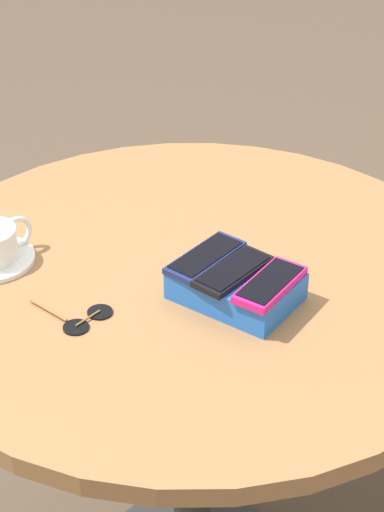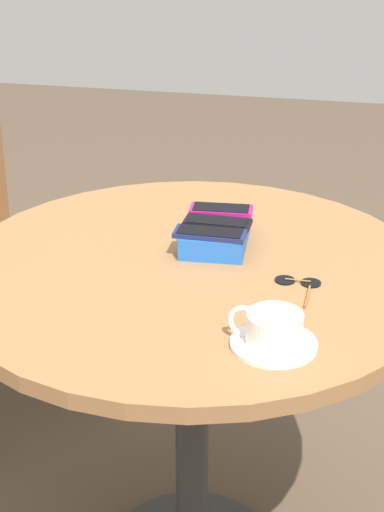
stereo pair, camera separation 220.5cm
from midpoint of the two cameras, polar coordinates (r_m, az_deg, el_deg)
round_table at (r=1.09m, az=44.97°, el=-32.36°), size 0.92×0.92×0.73m
phone_box at (r=1.01m, az=54.83°, el=-30.28°), size 0.18×0.13×0.04m
phone_magenta at (r=1.02m, az=58.99°, el=-29.72°), size 0.06×0.13×0.01m
phone_black at (r=0.99m, az=55.50°, el=-29.56°), size 0.06×0.13×0.01m
phone_navy at (r=0.97m, az=52.18°, el=-28.90°), size 0.05×0.14×0.01m
sunglasses at (r=0.88m, az=46.42°, el=-39.24°), size 0.12×0.08×0.01m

